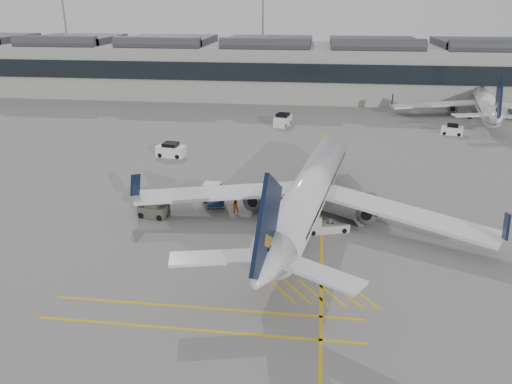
# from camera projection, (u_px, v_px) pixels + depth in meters

# --- Properties ---
(ground) EXTENTS (220.00, 220.00, 0.00)m
(ground) POSITION_uv_depth(u_px,v_px,m) (208.00, 242.00, 44.38)
(ground) COLOR gray
(ground) RESTS_ON ground
(terminal) EXTENTS (200.00, 20.45, 12.40)m
(terminal) POSITION_uv_depth(u_px,v_px,m) (278.00, 68.00, 108.65)
(terminal) COLOR #9E9E99
(terminal) RESTS_ON ground
(light_masts) EXTENTS (113.00, 0.60, 25.45)m
(light_masts) POSITION_uv_depth(u_px,v_px,m) (277.00, 24.00, 118.83)
(light_masts) COLOR slate
(light_masts) RESTS_ON ground
(apron_markings) EXTENTS (0.25, 60.00, 0.01)m
(apron_markings) POSITION_uv_depth(u_px,v_px,m) (322.00, 204.00, 52.44)
(apron_markings) COLOR gold
(apron_markings) RESTS_ON ground
(airliner_main) EXTENTS (34.08, 37.52, 10.03)m
(airliner_main) POSITION_uv_depth(u_px,v_px,m) (309.00, 192.00, 47.66)
(airliner_main) COLOR white
(airliner_main) RESTS_ON ground
(airliner_far) EXTENTS (32.45, 35.75, 9.57)m
(airliner_far) POSITION_uv_depth(u_px,v_px,m) (485.00, 102.00, 89.59)
(airliner_far) COLOR white
(airliner_far) RESTS_ON ground
(belt_loader) EXTENTS (5.08, 2.74, 2.01)m
(belt_loader) POSITION_uv_depth(u_px,v_px,m) (325.00, 225.00, 46.32)
(belt_loader) COLOR #B8B6AF
(belt_loader) RESTS_ON ground
(baggage_cart_a) EXTENTS (1.97, 1.73, 1.81)m
(baggage_cart_a) POSITION_uv_depth(u_px,v_px,m) (270.00, 211.00, 48.37)
(baggage_cart_a) COLOR gray
(baggage_cart_a) RESTS_ON ground
(baggage_cart_b) EXTENTS (1.94, 1.63, 1.97)m
(baggage_cart_b) POSITION_uv_depth(u_px,v_px,m) (212.00, 192.00, 53.04)
(baggage_cart_b) COLOR gray
(baggage_cart_b) RESTS_ON ground
(baggage_cart_c) EXTENTS (2.26, 2.07, 1.94)m
(baggage_cart_c) POSITION_uv_depth(u_px,v_px,m) (258.00, 195.00, 52.16)
(baggage_cart_c) COLOR gray
(baggage_cart_c) RESTS_ON ground
(baggage_cart_d) EXTENTS (2.08, 1.80, 1.97)m
(baggage_cart_d) POSITION_uv_depth(u_px,v_px,m) (216.00, 197.00, 51.53)
(baggage_cart_d) COLOR gray
(baggage_cart_d) RESTS_ON ground
(ramp_agent_a) EXTENTS (0.64, 0.70, 1.60)m
(ramp_agent_a) POSITION_uv_depth(u_px,v_px,m) (281.00, 198.00, 51.96)
(ramp_agent_a) COLOR #DB470B
(ramp_agent_a) RESTS_ON ground
(ramp_agent_b) EXTENTS (0.92, 0.82, 1.57)m
(ramp_agent_b) POSITION_uv_depth(u_px,v_px,m) (235.00, 205.00, 50.39)
(ramp_agent_b) COLOR #E35D0B
(ramp_agent_b) RESTS_ON ground
(pushback_tug) EXTENTS (3.03, 2.17, 1.56)m
(pushback_tug) POSITION_uv_depth(u_px,v_px,m) (154.00, 210.00, 49.32)
(pushback_tug) COLOR #4B4C41
(pushback_tug) RESTS_ON ground
(safety_cone_nose) EXTENTS (0.36, 0.36, 0.50)m
(safety_cone_nose) POSITION_uv_depth(u_px,v_px,m) (316.00, 168.00, 63.05)
(safety_cone_nose) COLOR #F24C0A
(safety_cone_nose) RESTS_ON ground
(safety_cone_engine) EXTENTS (0.34, 0.34, 0.47)m
(safety_cone_engine) POSITION_uv_depth(u_px,v_px,m) (405.00, 218.00, 48.71)
(safety_cone_engine) COLOR #F24C0A
(safety_cone_engine) RESTS_ON ground
(service_van_left) EXTENTS (4.01, 2.37, 1.95)m
(service_van_left) POSITION_uv_depth(u_px,v_px,m) (171.00, 150.00, 68.09)
(service_van_left) COLOR white
(service_van_left) RESTS_ON ground
(service_van_mid) EXTENTS (2.99, 4.49, 2.11)m
(service_van_mid) POSITION_uv_depth(u_px,v_px,m) (283.00, 120.00, 84.63)
(service_van_mid) COLOR white
(service_van_mid) RESTS_ON ground
(service_van_right) EXTENTS (3.57, 2.37, 1.68)m
(service_van_right) POSITION_uv_depth(u_px,v_px,m) (452.00, 130.00, 79.11)
(service_van_right) COLOR white
(service_van_right) RESTS_ON ground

